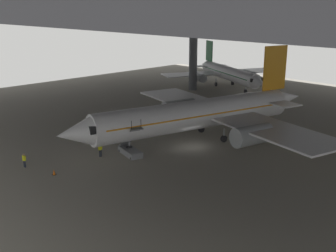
# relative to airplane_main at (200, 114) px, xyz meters

# --- Properties ---
(ground_plane) EXTENTS (110.00, 110.00, 0.00)m
(ground_plane) POSITION_rel_airplane_main_xyz_m (0.75, -2.75, -3.51)
(ground_plane) COLOR gray
(hangar_structure) EXTENTS (121.00, 99.00, 18.28)m
(hangar_structure) POSITION_rel_airplane_main_xyz_m (0.67, 11.02, 14.13)
(hangar_structure) COLOR #4C4F54
(hangar_structure) RESTS_ON ground_plane
(airplane_main) EXTENTS (36.76, 37.44, 11.77)m
(airplane_main) POSITION_rel_airplane_main_xyz_m (0.00, 0.00, 0.00)
(airplane_main) COLOR white
(airplane_main) RESTS_ON ground_plane
(boarding_stairs) EXTENTS (4.47, 2.35, 4.72)m
(boarding_stairs) POSITION_rel_airplane_main_xyz_m (-1.78, -10.32, -2.77)
(boarding_stairs) COLOR slate
(boarding_stairs) RESTS_ON ground_plane
(crew_worker_near_nose) EXTENTS (0.54, 0.30, 1.58)m
(crew_worker_near_nose) POSITION_rel_airplane_main_xyz_m (-6.80, -21.27, -2.61)
(crew_worker_near_nose) COLOR #232838
(crew_worker_near_nose) RESTS_ON ground_plane
(crew_worker_by_stairs) EXTENTS (0.25, 0.55, 1.69)m
(crew_worker_by_stairs) POSITION_rel_airplane_main_xyz_m (-3.76, -13.28, -2.54)
(crew_worker_by_stairs) COLOR #232838
(crew_worker_by_stairs) RESTS_ON ground_plane
(airplane_distant) EXTENTS (26.97, 27.01, 9.27)m
(airplane_distant) POSITION_rel_airplane_main_xyz_m (-20.71, 32.51, -0.47)
(airplane_distant) COLOR white
(airplane_distant) RESTS_ON ground_plane
(traffic_cone_orange) EXTENTS (0.36, 0.36, 0.60)m
(traffic_cone_orange) POSITION_rel_airplane_main_xyz_m (-2.63, -20.02, -3.22)
(traffic_cone_orange) COLOR black
(traffic_cone_orange) RESTS_ON ground_plane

